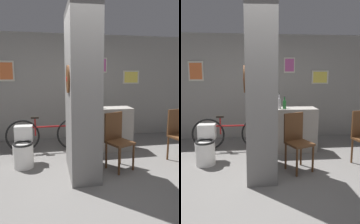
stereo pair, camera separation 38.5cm
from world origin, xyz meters
TOP-DOWN VIEW (x-y plane):
  - ground_plane at (0.00, 0.00)m, footprint 14.00×14.00m
  - wall_back at (0.00, 2.63)m, footprint 8.00×0.09m
  - pillar_center at (-0.13, 0.51)m, footprint 0.48×1.02m
  - counter_shelf at (0.51, 1.51)m, footprint 1.17×0.44m
  - toilet at (-1.11, 0.96)m, footprint 0.35×0.51m
  - chair_near_pillar at (0.49, 0.57)m, footprint 0.50×0.50m
  - chair_by_doorway at (1.75, 0.69)m, footprint 0.45×0.45m
  - bicycle at (-0.67, 1.68)m, footprint 1.75×0.42m
  - bottle_tall at (0.30, 1.44)m, footprint 0.08×0.08m
  - bottle_short at (0.41, 1.46)m, footprint 0.07×0.07m

SIDE VIEW (x-z plane):
  - ground_plane at x=0.00m, z-range 0.00..0.00m
  - toilet at x=-1.11m, z-range -0.04..0.65m
  - bicycle at x=-0.67m, z-range -0.01..0.74m
  - counter_shelf at x=0.51m, z-range 0.00..0.92m
  - chair_near_pillar at x=0.49m, z-range 0.05..1.02m
  - chair_by_doorway at x=1.75m, z-range 0.05..1.02m
  - bottle_short at x=0.41m, z-range 0.89..1.15m
  - bottle_tall at x=0.30m, z-range 0.88..1.20m
  - pillar_center at x=-0.13m, z-range 0.00..2.60m
  - wall_back at x=0.00m, z-range 0.00..2.60m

